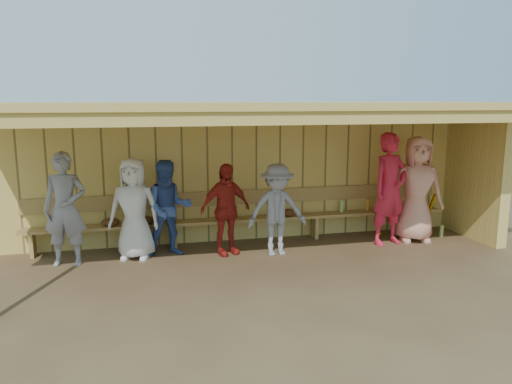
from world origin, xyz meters
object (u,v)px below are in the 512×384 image
at_px(player_g, 390,189).
at_px(player_a, 65,209).
at_px(player_e, 277,210).
at_px(bench, 246,213).
at_px(player_c, 169,208).
at_px(player_d, 225,209).
at_px(player_h, 417,189).
at_px(player_b, 134,209).

bearing_deg(player_g, player_a, 162.87).
distance_m(player_e, bench, 0.97).
bearing_deg(player_g, bench, 147.24).
xyz_separation_m(player_c, player_g, (3.84, -0.21, 0.20)).
distance_m(player_c, player_g, 3.85).
bearing_deg(player_d, bench, 35.25).
bearing_deg(player_e, player_h, 3.85).
distance_m(player_c, bench, 1.52).
relative_size(player_c, player_e, 1.04).
height_order(player_d, player_h, player_h).
xyz_separation_m(player_b, player_d, (1.46, -0.11, -0.06)).
bearing_deg(player_h, bench, 178.63).
relative_size(player_c, bench, 0.21).
distance_m(player_g, player_h, 0.55).
xyz_separation_m(player_a, player_g, (5.41, -0.11, 0.10)).
relative_size(player_d, bench, 0.20).
bearing_deg(player_e, player_a, 175.44).
xyz_separation_m(player_b, player_c, (0.55, 0.03, -0.03)).
xyz_separation_m(player_a, player_h, (5.96, -0.07, 0.07)).
bearing_deg(player_b, bench, 31.27).
relative_size(player_a, player_b, 1.08).
height_order(player_g, player_h, player_g).
bearing_deg(player_d, player_a, 161.36).
bearing_deg(player_a, player_c, 12.01).
relative_size(player_g, player_h, 1.04).
height_order(player_c, player_g, player_g).
xyz_separation_m(player_c, player_e, (1.73, -0.36, -0.03)).
relative_size(player_d, player_e, 1.00).
bearing_deg(player_c, player_d, -11.81).
relative_size(player_c, player_g, 0.80).
distance_m(player_b, bench, 2.05).
bearing_deg(player_h, player_e, -164.28).
bearing_deg(player_b, player_g, 13.18).
distance_m(player_a, player_c, 1.58).
distance_m(player_a, player_g, 5.41).
xyz_separation_m(player_a, player_b, (1.02, 0.07, -0.07)).
bearing_deg(player_a, player_d, 7.49).
bearing_deg(player_c, player_h, -5.59).
height_order(player_b, player_e, player_b).
bearing_deg(player_c, player_b, 179.83).
distance_m(player_c, player_d, 0.92).
bearing_deg(player_h, player_d, -168.89).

